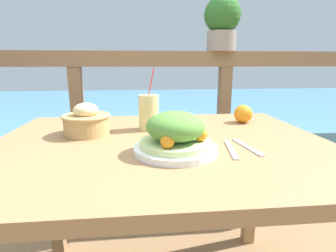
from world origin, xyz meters
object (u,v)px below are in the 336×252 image
salad_plate (176,135)px  bread_basket (86,121)px  drink_glass (149,112)px  potted_plant (222,22)px

salad_plate → bread_basket: salad_plate is taller
drink_glass → bread_basket: bearing=-167.2°
salad_plate → drink_glass: (-0.07, 0.30, 0.02)m
bread_basket → potted_plant: 1.03m
drink_glass → bread_basket: size_ratio=1.38×
drink_glass → potted_plant: 0.84m
drink_glass → potted_plant: (0.46, 0.55, 0.43)m
salad_plate → drink_glass: bearing=103.8°
drink_glass → bread_basket: drink_glass is taller
drink_glass → potted_plant: potted_plant is taller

